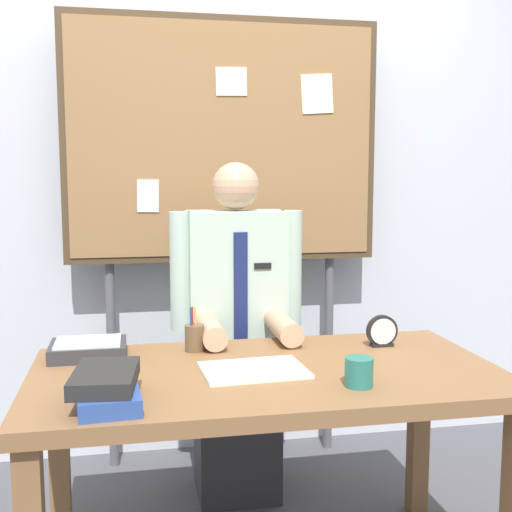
% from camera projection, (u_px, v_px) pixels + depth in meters
% --- Properties ---
extents(back_wall, '(6.40, 0.08, 2.70)m').
position_uv_depth(back_wall, '(218.00, 179.00, 3.19)').
color(back_wall, silver).
rests_on(back_wall, ground_plane).
extents(desk, '(1.52, 0.80, 0.74)m').
position_uv_depth(desk, '(267.00, 396.00, 2.13)').
color(desk, brown).
rests_on(desk, ground_plane).
extents(person, '(0.55, 0.56, 1.42)m').
position_uv_depth(person, '(237.00, 345.00, 2.72)').
color(person, '#2D2D33').
rests_on(person, ground_plane).
extents(bulletin_board, '(1.45, 0.09, 2.08)m').
position_uv_depth(bulletin_board, '(223.00, 147.00, 2.97)').
color(bulletin_board, '#4C3823').
rests_on(bulletin_board, ground_plane).
extents(book_stack, '(0.20, 0.30, 0.10)m').
position_uv_depth(book_stack, '(107.00, 387.00, 1.79)').
color(book_stack, '#2D4C99').
rests_on(book_stack, desk).
extents(open_notebook, '(0.34, 0.26, 0.01)m').
position_uv_depth(open_notebook, '(254.00, 370.00, 2.09)').
color(open_notebook, silver).
rests_on(open_notebook, desk).
extents(desk_clock, '(0.12, 0.04, 0.12)m').
position_uv_depth(desk_clock, '(382.00, 332.00, 2.39)').
color(desk_clock, black).
rests_on(desk_clock, desk).
extents(coffee_mug, '(0.09, 0.09, 0.09)m').
position_uv_depth(coffee_mug, '(359.00, 372.00, 1.94)').
color(coffee_mug, '#267266').
rests_on(coffee_mug, desk).
extents(pen_holder, '(0.07, 0.07, 0.16)m').
position_uv_depth(pen_holder, '(194.00, 337.00, 2.33)').
color(pen_holder, brown).
rests_on(pen_holder, desk).
extents(paper_tray, '(0.26, 0.20, 0.06)m').
position_uv_depth(paper_tray, '(88.00, 349.00, 2.26)').
color(paper_tray, '#333338').
rests_on(paper_tray, desk).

